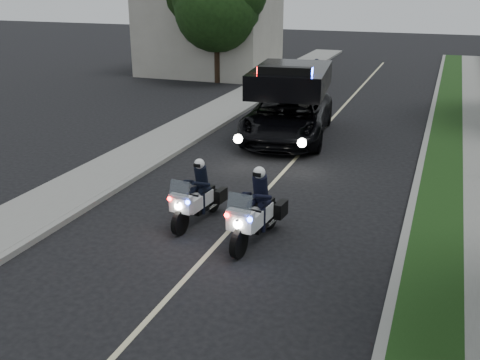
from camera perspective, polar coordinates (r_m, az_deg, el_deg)
name	(u,v)px	position (r m, az deg, el deg)	size (l,w,h in m)	color
ground	(151,316)	(10.76, -8.99, -13.48)	(120.00, 120.00, 0.00)	black
curb_right	(419,172)	(18.67, 17.75, 0.80)	(0.20, 60.00, 0.15)	gray
grass_verge	(442,174)	(18.66, 19.89, 0.56)	(1.20, 60.00, 0.16)	#193814
curb_left	(186,146)	(20.60, -5.56, 3.43)	(0.20, 60.00, 0.15)	gray
sidewalk_left	(159,143)	(21.09, -8.26, 3.71)	(2.00, 60.00, 0.16)	gray
building_far	(209,18)	(36.85, -3.15, 16.15)	(8.00, 6.00, 7.00)	#A8A396
lane_marking	(294,160)	(19.25, 5.52, 2.03)	(0.12, 50.00, 0.01)	#BFB78C
police_moto_left	(198,222)	(14.40, -4.28, -4.26)	(0.68, 1.95, 1.66)	silver
police_moto_right	(256,241)	(13.36, 1.62, -6.22)	(0.75, 2.14, 1.82)	silver
police_suv	(288,137)	(22.05, 4.87, 4.35)	(2.97, 6.41, 3.12)	black
bicycle	(315,92)	(31.14, 7.63, 8.82)	(0.53, 1.52, 0.80)	black
cyclist	(315,92)	(31.14, 7.63, 8.82)	(0.58, 0.39, 1.62)	black
tree_left_near	(218,83)	(33.90, -2.28, 9.88)	(4.92, 4.92, 8.21)	#1B3D14
tree_left_far	(211,76)	(36.43, -2.98, 10.57)	(5.90, 5.90, 9.83)	black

